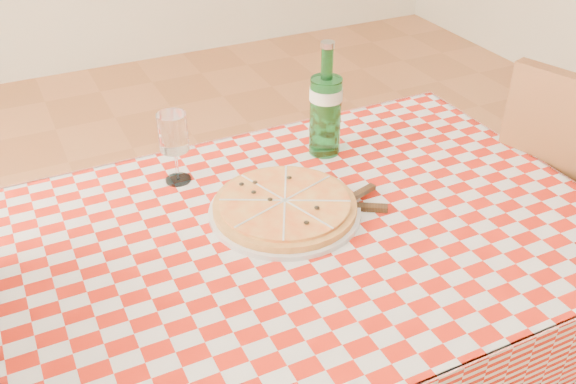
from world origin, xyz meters
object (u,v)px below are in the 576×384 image
at_px(water_bottle, 326,99).
at_px(pizza_plate, 285,205).
at_px(dining_table, 308,263).
at_px(wine_glass, 175,148).

bearing_deg(water_bottle, pizza_plate, -135.80).
bearing_deg(pizza_plate, dining_table, -70.46).
height_order(dining_table, pizza_plate, pizza_plate).
xyz_separation_m(dining_table, pizza_plate, (-0.02, 0.07, 0.12)).
bearing_deg(wine_glass, dining_table, -57.40).
bearing_deg(wine_glass, pizza_plate, -54.18).
height_order(dining_table, water_bottle, water_bottle).
xyz_separation_m(dining_table, water_bottle, (0.19, 0.27, 0.24)).
height_order(pizza_plate, water_bottle, water_bottle).
relative_size(pizza_plate, wine_glass, 1.92).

